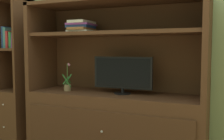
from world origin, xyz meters
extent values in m
cube|color=#8C9E6B|center=(0.00, 0.75, 1.40)|extent=(6.00, 0.10, 2.80)
cube|color=#4C2D1C|center=(0.00, 0.40, 0.33)|extent=(1.89, 0.55, 0.66)
cube|color=#462A19|center=(0.00, 0.11, 0.33)|extent=(1.74, 0.02, 0.39)
sphere|color=silver|center=(0.00, 0.10, 0.33)|extent=(0.02, 0.02, 0.02)
cube|color=#4C2D1C|center=(-0.92, 0.40, 1.14)|extent=(0.05, 0.55, 0.97)
cube|color=#4C2D1C|center=(0.92, 0.40, 1.14)|extent=(0.05, 0.55, 0.97)
cube|color=#4C2D1C|center=(0.00, 0.67, 1.14)|extent=(1.89, 0.02, 0.97)
cube|color=#4C2D1C|center=(0.00, 0.40, 1.61)|extent=(1.89, 0.55, 0.04)
cube|color=#4C2D1C|center=(0.00, 0.40, 1.28)|extent=(1.79, 0.50, 0.04)
cylinder|color=black|center=(0.10, 0.40, 0.66)|extent=(0.18, 0.18, 0.01)
cylinder|color=black|center=(0.10, 0.40, 0.69)|extent=(0.03, 0.03, 0.05)
cube|color=black|center=(0.10, 0.40, 0.88)|extent=(0.64, 0.02, 0.33)
cube|color=black|center=(0.10, 0.39, 0.88)|extent=(0.59, 0.00, 0.30)
cylinder|color=#8C7251|center=(-0.54, 0.34, 0.69)|extent=(0.08, 0.08, 0.07)
cylinder|color=#3D6B33|center=(-0.54, 0.34, 0.84)|extent=(0.01, 0.01, 0.24)
cube|color=#2D7A38|center=(-0.52, 0.34, 0.77)|extent=(0.01, 0.08, 0.07)
cube|color=#2D7A38|center=(-0.54, 0.36, 0.77)|extent=(0.09, 0.03, 0.14)
cube|color=#2D7A38|center=(-0.56, 0.34, 0.77)|extent=(0.02, 0.11, 0.08)
cube|color=#2D7A38|center=(-0.53, 0.32, 0.77)|extent=(0.10, 0.02, 0.15)
sphere|color=#C6729E|center=(-0.52, 0.35, 0.95)|extent=(0.03, 0.03, 0.03)
sphere|color=#C6729E|center=(-0.53, 0.35, 0.96)|extent=(0.02, 0.02, 0.02)
cube|color=silver|center=(-0.37, 0.40, 1.31)|extent=(0.25, 0.30, 0.02)
cube|color=#A56638|center=(-0.38, 0.40, 1.34)|extent=(0.22, 0.35, 0.03)
cube|color=#2D519E|center=(-0.39, 0.40, 1.36)|extent=(0.27, 0.29, 0.03)
cube|color=purple|center=(-0.38, 0.39, 1.39)|extent=(0.28, 0.31, 0.02)
cube|color=silver|center=(-0.37, 0.39, 1.41)|extent=(0.20, 0.30, 0.03)
cube|color=#4C2D1C|center=(-1.36, 0.40, 0.31)|extent=(0.38, 0.40, 0.61)
sphere|color=silver|center=(-1.36, 0.20, 0.46)|extent=(0.02, 0.02, 0.02)
sphere|color=silver|center=(-1.36, 0.20, 0.18)|extent=(0.02, 0.02, 0.02)
cube|color=#4C2D1C|center=(-1.53, 0.40, 1.17)|extent=(0.03, 0.40, 1.12)
cube|color=#4C2D1C|center=(-1.18, 0.40, 1.17)|extent=(0.03, 0.40, 1.12)
cube|color=#4C2D1C|center=(-1.36, 0.59, 1.17)|extent=(0.38, 0.02, 1.12)
cube|color=#4C2D1C|center=(-1.36, 0.40, 1.12)|extent=(0.32, 0.36, 0.03)
cube|color=#4C2D1C|center=(-1.36, 0.40, 1.72)|extent=(0.38, 0.40, 0.03)
cube|color=#2D519E|center=(-1.47, 0.40, 1.27)|extent=(0.03, 0.13, 0.27)
cube|color=teal|center=(-1.43, 0.40, 1.26)|extent=(0.04, 0.16, 0.26)
cube|color=red|center=(-1.39, 0.40, 1.24)|extent=(0.03, 0.18, 0.21)
cube|color=#338C4C|center=(-1.35, 0.40, 1.23)|extent=(0.04, 0.15, 0.20)
cube|color=purple|center=(-1.31, 0.40, 1.22)|extent=(0.04, 0.15, 0.19)
camera|label=1|loc=(1.09, -2.16, 1.12)|focal=42.66mm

